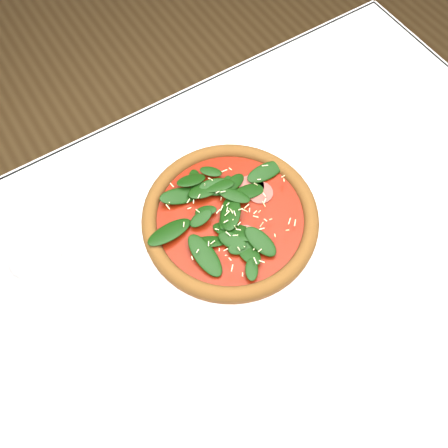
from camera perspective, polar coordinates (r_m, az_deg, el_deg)
ground at (r=1.54m, az=1.84°, el=-16.25°), size 6.00×6.00×0.00m
dining_table at (r=0.91m, az=3.01°, el=-8.04°), size 1.21×0.81×0.75m
plate at (r=0.85m, az=0.70°, el=0.20°), size 0.35×0.35×0.01m
pizza at (r=0.83m, az=0.72°, el=0.84°), size 0.39×0.39×0.04m
wine_glass at (r=0.73m, az=-20.46°, el=-4.36°), size 0.08×0.08×0.19m
saucer_far at (r=1.08m, az=13.65°, el=16.14°), size 0.13×0.13×0.01m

